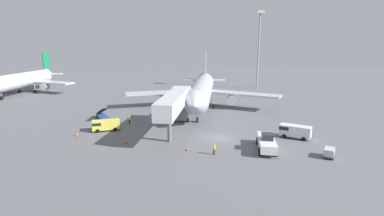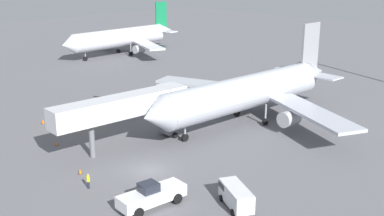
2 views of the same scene
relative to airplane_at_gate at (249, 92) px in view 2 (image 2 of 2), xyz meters
The scene contains 13 objects.
ground_plane 23.53m from the airplane_at_gate, 80.80° to the right, with size 300.00×300.00×0.00m, color slate.
airplane_at_gate is the anchor object (origin of this frame).
jet_bridge 20.00m from the airplane_at_gate, 102.33° to the right, with size 4.37×19.68×7.27m.
pushback_tug 30.26m from the airplane_at_gate, 69.46° to the right, with size 3.15×7.43×2.68m.
belt_loader_truck 24.42m from the airplane_at_gate, 149.60° to the right, with size 4.95×6.47×3.14m.
service_van_rear_right 26.66m from the airplane_at_gate, 131.09° to the right, with size 5.27×3.55×1.99m.
service_van_near_left 27.67m from the airplane_at_gate, 53.29° to the right, with size 5.40×4.04×2.18m.
ground_crew_worker_foreground 21.10m from the airplane_at_gate, 132.88° to the right, with size 0.35×0.35×1.81m.
ground_crew_worker_midground 30.85m from the airplane_at_gate, 85.12° to the right, with size 0.41×0.41×1.75m.
safety_cone_alpha 29.48m from the airplane_at_gate, 92.66° to the right, with size 0.44×0.44×0.67m.
safety_cone_bravo 29.18m from the airplane_at_gate, 113.53° to the right, with size 0.40×0.40×0.61m.
safety_cone_charlie 31.81m from the airplane_at_gate, 132.31° to the right, with size 0.49×0.49×0.74m.
airplane_background 61.67m from the airplane_at_gate, 161.63° to the left, with size 33.39×35.27×12.95m.
Camera 2 is at (41.47, -33.39, 23.95)m, focal length 45.54 mm.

